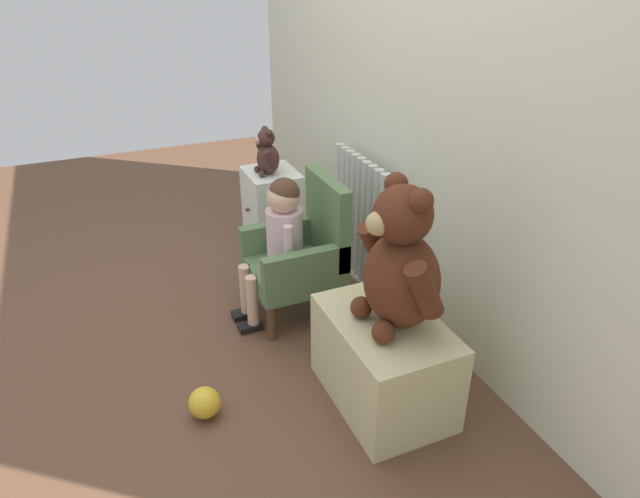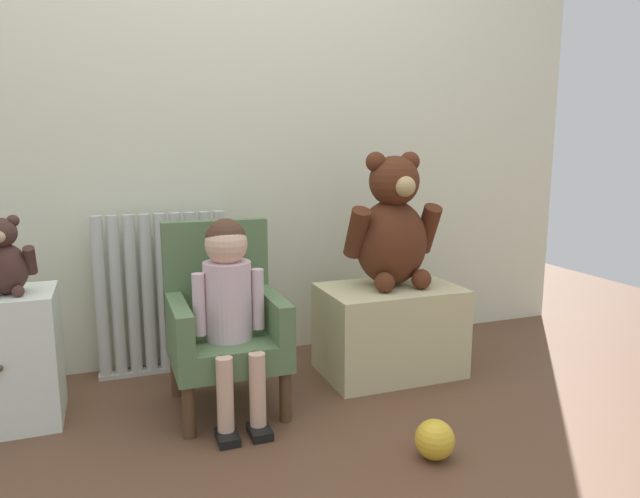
{
  "view_description": "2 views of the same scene",
  "coord_description": "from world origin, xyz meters",
  "px_view_note": "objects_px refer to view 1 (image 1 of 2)",
  "views": [
    {
      "loc": [
        2.2,
        -0.29,
        1.63
      ],
      "look_at": [
        0.24,
        0.56,
        0.49
      ],
      "focal_mm": 32.0,
      "sensor_mm": 36.0,
      "label": 1
    },
    {
      "loc": [
        -0.42,
        -1.45,
        0.96
      ],
      "look_at": [
        0.33,
        0.58,
        0.57
      ],
      "focal_mm": 32.0,
      "sensor_mm": 36.0,
      "label": 2
    }
  ],
  "objects_px": {
    "child_armchair": "(303,253)",
    "large_teddy_bear": "(401,265)",
    "radiator": "(359,221)",
    "small_dresser": "(273,209)",
    "low_bench": "(384,361)",
    "small_teddy_bear": "(267,154)",
    "child_figure": "(280,231)",
    "toy_ball": "(205,403)"
  },
  "relations": [
    {
      "from": "toy_ball",
      "to": "large_teddy_bear",
      "type": "bearing_deg",
      "value": 73.64
    },
    {
      "from": "child_armchair",
      "to": "large_teddy_bear",
      "type": "distance_m",
      "value": 0.81
    },
    {
      "from": "radiator",
      "to": "small_dresser",
      "type": "distance_m",
      "value": 0.64
    },
    {
      "from": "small_dresser",
      "to": "child_armchair",
      "type": "xyz_separation_m",
      "value": [
        0.74,
        -0.1,
        0.09
      ]
    },
    {
      "from": "child_figure",
      "to": "large_teddy_bear",
      "type": "relative_size",
      "value": 1.27
    },
    {
      "from": "low_bench",
      "to": "child_armchair",
      "type": "bearing_deg",
      "value": -175.92
    },
    {
      "from": "low_bench",
      "to": "small_teddy_bear",
      "type": "distance_m",
      "value": 1.49
    },
    {
      "from": "radiator",
      "to": "low_bench",
      "type": "height_order",
      "value": "radiator"
    },
    {
      "from": "child_figure",
      "to": "toy_ball",
      "type": "distance_m",
      "value": 0.84
    },
    {
      "from": "child_figure",
      "to": "radiator",
      "type": "bearing_deg",
      "value": 109.69
    },
    {
      "from": "small_dresser",
      "to": "child_figure",
      "type": "xyz_separation_m",
      "value": [
        0.74,
        -0.21,
        0.23
      ]
    },
    {
      "from": "small_dresser",
      "to": "low_bench",
      "type": "distance_m",
      "value": 1.46
    },
    {
      "from": "large_teddy_bear",
      "to": "toy_ball",
      "type": "height_order",
      "value": "large_teddy_bear"
    },
    {
      "from": "small_teddy_bear",
      "to": "toy_ball",
      "type": "bearing_deg",
      "value": -29.36
    },
    {
      "from": "radiator",
      "to": "low_bench",
      "type": "relative_size",
      "value": 1.2
    },
    {
      "from": "child_figure",
      "to": "large_teddy_bear",
      "type": "height_order",
      "value": "large_teddy_bear"
    },
    {
      "from": "toy_ball",
      "to": "small_dresser",
      "type": "bearing_deg",
      "value": 150.18
    },
    {
      "from": "child_armchair",
      "to": "small_teddy_bear",
      "type": "xyz_separation_m",
      "value": [
        -0.72,
        0.08,
        0.27
      ]
    },
    {
      "from": "child_armchair",
      "to": "large_teddy_bear",
      "type": "xyz_separation_m",
      "value": [
        0.74,
        0.08,
        0.3
      ]
    },
    {
      "from": "low_bench",
      "to": "small_teddy_bear",
      "type": "xyz_separation_m",
      "value": [
        -1.44,
        0.02,
        0.4
      ]
    },
    {
      "from": "toy_ball",
      "to": "radiator",
      "type": "bearing_deg",
      "value": 124.92
    },
    {
      "from": "child_figure",
      "to": "large_teddy_bear",
      "type": "xyz_separation_m",
      "value": [
        0.74,
        0.19,
        0.16
      ]
    },
    {
      "from": "radiator",
      "to": "low_bench",
      "type": "xyz_separation_m",
      "value": [
        0.9,
        -0.34,
        -0.15
      ]
    },
    {
      "from": "small_dresser",
      "to": "child_figure",
      "type": "relative_size",
      "value": 0.66
    },
    {
      "from": "radiator",
      "to": "large_teddy_bear",
      "type": "relative_size",
      "value": 1.22
    },
    {
      "from": "radiator",
      "to": "child_figure",
      "type": "bearing_deg",
      "value": -70.31
    },
    {
      "from": "child_armchair",
      "to": "child_figure",
      "type": "xyz_separation_m",
      "value": [
        -0.0,
        -0.11,
        0.14
      ]
    },
    {
      "from": "child_figure",
      "to": "small_dresser",
      "type": "bearing_deg",
      "value": 163.83
    },
    {
      "from": "child_figure",
      "to": "low_bench",
      "type": "relative_size",
      "value": 1.25
    },
    {
      "from": "small_dresser",
      "to": "large_teddy_bear",
      "type": "bearing_deg",
      "value": -0.77
    },
    {
      "from": "child_figure",
      "to": "large_teddy_bear",
      "type": "distance_m",
      "value": 0.78
    },
    {
      "from": "large_teddy_bear",
      "to": "low_bench",
      "type": "bearing_deg",
      "value": -122.94
    },
    {
      "from": "child_armchair",
      "to": "low_bench",
      "type": "relative_size",
      "value": 1.19
    },
    {
      "from": "child_figure",
      "to": "low_bench",
      "type": "height_order",
      "value": "child_figure"
    },
    {
      "from": "child_armchair",
      "to": "low_bench",
      "type": "bearing_deg",
      "value": 4.08
    },
    {
      "from": "small_dresser",
      "to": "large_teddy_bear",
      "type": "height_order",
      "value": "large_teddy_bear"
    },
    {
      "from": "toy_ball",
      "to": "small_teddy_bear",
      "type": "bearing_deg",
      "value": 150.64
    },
    {
      "from": "small_dresser",
      "to": "toy_ball",
      "type": "relative_size",
      "value": 3.77
    },
    {
      "from": "small_dresser",
      "to": "low_bench",
      "type": "height_order",
      "value": "small_dresser"
    },
    {
      "from": "child_armchair",
      "to": "large_teddy_bear",
      "type": "relative_size",
      "value": 1.21
    },
    {
      "from": "radiator",
      "to": "child_figure",
      "type": "xyz_separation_m",
      "value": [
        0.18,
        -0.51,
        0.12
      ]
    },
    {
      "from": "child_figure",
      "to": "toy_ball",
      "type": "height_order",
      "value": "child_figure"
    }
  ]
}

